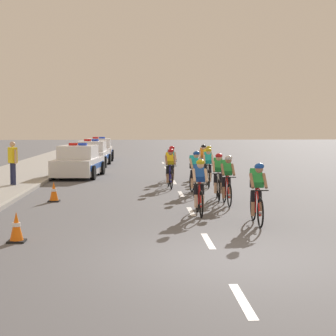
{
  "coord_description": "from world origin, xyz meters",
  "views": [
    {
      "loc": [
        -1.4,
        -9.9,
        2.45
      ],
      "look_at": [
        -0.57,
        7.35,
        1.1
      ],
      "focal_mm": 59.79,
      "sensor_mm": 36.0,
      "label": 1
    }
  ],
  "objects_px": {
    "cyclist_sixth": "(208,167)",
    "cyclist_ninth": "(171,163)",
    "cyclist_fifth": "(195,172)",
    "police_car_third": "(99,150)",
    "cyclist_seventh": "(170,168)",
    "police_car_nearest": "(79,163)",
    "cyclist_eighth": "(207,163)",
    "spectator_middle": "(13,160)",
    "traffic_cone_far": "(54,192)",
    "cyclist_fourth": "(218,176)",
    "traffic_cone_near": "(16,227)",
    "police_car_second": "(92,154)",
    "cyclist_second": "(199,186)",
    "cyclist_tenth": "(203,160)",
    "cyclist_third": "(227,179)",
    "cyclist_lead": "(257,192)"
  },
  "relations": [
    {
      "from": "cyclist_sixth",
      "to": "cyclist_ninth",
      "type": "distance_m",
      "value": 2.7
    },
    {
      "from": "cyclist_fifth",
      "to": "police_car_third",
      "type": "bearing_deg",
      "value": 104.02
    },
    {
      "from": "cyclist_fifth",
      "to": "cyclist_ninth",
      "type": "height_order",
      "value": "same"
    },
    {
      "from": "police_car_third",
      "to": "cyclist_seventh",
      "type": "bearing_deg",
      "value": -76.94
    },
    {
      "from": "police_car_third",
      "to": "police_car_nearest",
      "type": "bearing_deg",
      "value": -90.01
    },
    {
      "from": "cyclist_eighth",
      "to": "police_car_nearest",
      "type": "relative_size",
      "value": 0.38
    },
    {
      "from": "cyclist_fifth",
      "to": "police_car_nearest",
      "type": "relative_size",
      "value": 0.38
    },
    {
      "from": "cyclist_sixth",
      "to": "spectator_middle",
      "type": "relative_size",
      "value": 1.03
    },
    {
      "from": "traffic_cone_far",
      "to": "cyclist_seventh",
      "type": "bearing_deg",
      "value": 43.23
    },
    {
      "from": "cyclist_ninth",
      "to": "police_car_nearest",
      "type": "bearing_deg",
      "value": 154.99
    },
    {
      "from": "traffic_cone_far",
      "to": "cyclist_eighth",
      "type": "bearing_deg",
      "value": 48.5
    },
    {
      "from": "cyclist_fourth",
      "to": "cyclist_ninth",
      "type": "height_order",
      "value": "same"
    },
    {
      "from": "cyclist_fifth",
      "to": "cyclist_sixth",
      "type": "relative_size",
      "value": 1.0
    },
    {
      "from": "police_car_nearest",
      "to": "traffic_cone_near",
      "type": "bearing_deg",
      "value": -88.77
    },
    {
      "from": "cyclist_seventh",
      "to": "traffic_cone_near",
      "type": "height_order",
      "value": "cyclist_seventh"
    },
    {
      "from": "police_car_nearest",
      "to": "traffic_cone_near",
      "type": "xyz_separation_m",
      "value": [
        0.31,
        -14.48,
        -0.37
      ]
    },
    {
      "from": "police_car_second",
      "to": "traffic_cone_near",
      "type": "bearing_deg",
      "value": -89.17
    },
    {
      "from": "cyclist_fourth",
      "to": "cyclist_second",
      "type": "bearing_deg",
      "value": -106.97
    },
    {
      "from": "cyclist_seventh",
      "to": "traffic_cone_far",
      "type": "xyz_separation_m",
      "value": [
        -3.88,
        -3.65,
        -0.48
      ]
    },
    {
      "from": "cyclist_fifth",
      "to": "police_car_nearest",
      "type": "bearing_deg",
      "value": 126.11
    },
    {
      "from": "police_car_second",
      "to": "spectator_middle",
      "type": "distance_m",
      "value": 11.54
    },
    {
      "from": "cyclist_tenth",
      "to": "traffic_cone_near",
      "type": "height_order",
      "value": "cyclist_tenth"
    },
    {
      "from": "cyclist_ninth",
      "to": "traffic_cone_near",
      "type": "relative_size",
      "value": 2.69
    },
    {
      "from": "cyclist_ninth",
      "to": "police_car_second",
      "type": "xyz_separation_m",
      "value": [
        -4.22,
        8.94,
        -0.11
      ]
    },
    {
      "from": "cyclist_tenth",
      "to": "traffic_cone_far",
      "type": "distance_m",
      "value": 9.77
    },
    {
      "from": "cyclist_third",
      "to": "cyclist_sixth",
      "type": "distance_m",
      "value": 5.0
    },
    {
      "from": "traffic_cone_near",
      "to": "traffic_cone_far",
      "type": "bearing_deg",
      "value": 91.6
    },
    {
      "from": "cyclist_eighth",
      "to": "spectator_middle",
      "type": "bearing_deg",
      "value": -162.68
    },
    {
      "from": "police_car_third",
      "to": "traffic_cone_near",
      "type": "bearing_deg",
      "value": -89.35
    },
    {
      "from": "cyclist_third",
      "to": "cyclist_fourth",
      "type": "distance_m",
      "value": 1.23
    },
    {
      "from": "cyclist_fourth",
      "to": "police_car_second",
      "type": "relative_size",
      "value": 0.39
    },
    {
      "from": "police_car_third",
      "to": "traffic_cone_near",
      "type": "xyz_separation_m",
      "value": [
        0.31,
        -27.12,
        -0.37
      ]
    },
    {
      "from": "cyclist_seventh",
      "to": "police_car_nearest",
      "type": "relative_size",
      "value": 0.38
    },
    {
      "from": "cyclist_sixth",
      "to": "traffic_cone_far",
      "type": "height_order",
      "value": "cyclist_sixth"
    },
    {
      "from": "cyclist_fifth",
      "to": "spectator_middle",
      "type": "relative_size",
      "value": 1.03
    },
    {
      "from": "traffic_cone_far",
      "to": "cyclist_second",
      "type": "bearing_deg",
      "value": -33.13
    },
    {
      "from": "cyclist_lead",
      "to": "police_car_second",
      "type": "relative_size",
      "value": 0.39
    },
    {
      "from": "police_car_second",
      "to": "spectator_middle",
      "type": "relative_size",
      "value": 2.66
    },
    {
      "from": "cyclist_sixth",
      "to": "police_car_second",
      "type": "bearing_deg",
      "value": 116.16
    },
    {
      "from": "cyclist_eighth",
      "to": "cyclist_ninth",
      "type": "height_order",
      "value": "same"
    },
    {
      "from": "cyclist_seventh",
      "to": "police_car_third",
      "type": "distance_m",
      "value": 17.79
    },
    {
      "from": "traffic_cone_near",
      "to": "police_car_third",
      "type": "bearing_deg",
      "value": 90.65
    },
    {
      "from": "police_car_nearest",
      "to": "cyclist_fourth",
      "type": "bearing_deg",
      "value": -56.2
    },
    {
      "from": "cyclist_fourth",
      "to": "cyclist_seventh",
      "type": "bearing_deg",
      "value": 112.37
    },
    {
      "from": "cyclist_third",
      "to": "cyclist_sixth",
      "type": "relative_size",
      "value": 1.0
    },
    {
      "from": "cyclist_eighth",
      "to": "spectator_middle",
      "type": "xyz_separation_m",
      "value": [
        -7.83,
        -2.44,
        0.3
      ]
    },
    {
      "from": "traffic_cone_near",
      "to": "traffic_cone_far",
      "type": "distance_m",
      "value": 6.14
    },
    {
      "from": "cyclist_lead",
      "to": "police_car_nearest",
      "type": "relative_size",
      "value": 0.38
    },
    {
      "from": "cyclist_seventh",
      "to": "police_car_nearest",
      "type": "distance_m",
      "value": 6.18
    },
    {
      "from": "cyclist_fourth",
      "to": "police_car_second",
      "type": "height_order",
      "value": "police_car_second"
    }
  ]
}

